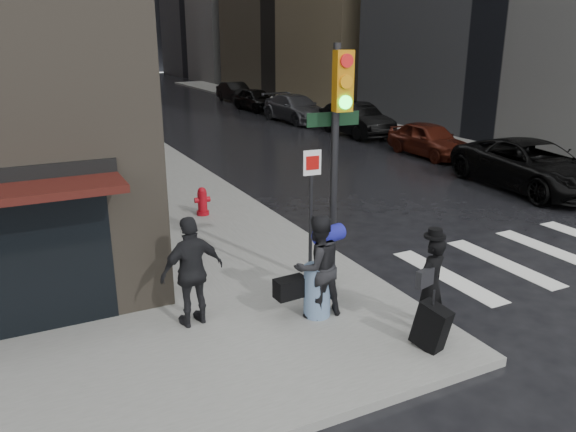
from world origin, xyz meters
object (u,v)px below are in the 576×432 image
object	(u,v)px
man_greycoat	(192,271)
parked_car_0	(532,165)
parked_car_3	(296,108)
parked_car_1	(429,139)
parked_car_2	(356,119)
man_jeans	(317,266)
traffic_light	(336,138)
fire_hydrant	(202,202)
man_overcoat	(431,291)
parked_car_4	(256,99)
parked_car_5	(235,92)

from	to	relation	value
man_greycoat	parked_car_0	world-z (taller)	man_greycoat
parked_car_3	man_greycoat	bearing A→B (deg)	-124.64
parked_car_1	parked_car_2	bearing A→B (deg)	90.20
man_jeans	parked_car_2	distance (m)	19.55
traffic_light	fire_hydrant	size ratio (longest dim) A/B	5.90
man_overcoat	parked_car_4	world-z (taller)	man_overcoat
parked_car_1	traffic_light	bearing A→B (deg)	-136.16
parked_car_0	parked_car_3	xyz separation A→B (m)	(0.12, 16.91, -0.03)
man_overcoat	parked_car_1	distance (m)	15.29
man_greycoat	traffic_light	distance (m)	3.40
parked_car_2	parked_car_4	xyz separation A→B (m)	(-0.56, 11.27, -0.06)
parked_car_0	parked_car_3	bearing A→B (deg)	95.39
fire_hydrant	parked_car_0	distance (m)	10.72
traffic_light	parked_car_5	world-z (taller)	traffic_light
man_overcoat	parked_car_0	xyz separation A→B (m)	(9.32, 6.08, -0.11)
man_jeans	parked_car_2	size ratio (longest dim) A/B	0.38
man_jeans	traffic_light	xyz separation A→B (m)	(0.79, 0.79, 2.01)
man_jeans	parked_car_3	bearing A→B (deg)	-120.26
man_greycoat	fire_hydrant	distance (m)	6.11
parked_car_2	parked_car_1	bearing A→B (deg)	-90.15
parked_car_1	parked_car_5	world-z (taller)	parked_car_5
traffic_light	parked_car_1	distance (m)	14.30
parked_car_1	man_greycoat	bearing A→B (deg)	-142.42
parked_car_2	parked_car_5	bearing A→B (deg)	90.18
man_greycoat	parked_car_0	xyz separation A→B (m)	(12.62, 4.05, -0.31)
traffic_light	fire_hydrant	bearing A→B (deg)	102.33
fire_hydrant	parked_car_5	size ratio (longest dim) A/B	0.18
fire_hydrant	parked_car_3	size ratio (longest dim) A/B	0.15
fire_hydrant	parked_car_3	bearing A→B (deg)	54.87
man_jeans	parked_car_2	bearing A→B (deg)	-128.91
parked_car_4	traffic_light	bearing A→B (deg)	-114.70
parked_car_2	parked_car_0	bearing A→B (deg)	-92.23
parked_car_3	man_overcoat	bearing A→B (deg)	-115.67
man_jeans	man_greycoat	size ratio (longest dim) A/B	0.96
man_overcoat	parked_car_4	bearing A→B (deg)	-123.57
parked_car_3	fire_hydrant	bearing A→B (deg)	-128.46
man_jeans	fire_hydrant	distance (m)	6.42
parked_car_2	parked_car_3	distance (m)	5.66
man_jeans	parked_car_0	xyz separation A→B (m)	(10.65, 4.71, -0.28)
man_greycoat	parked_car_2	size ratio (longest dim) A/B	0.39
traffic_light	parked_car_3	bearing A→B (deg)	69.36
parked_car_2	parked_car_5	xyz separation A→B (m)	(0.19, 16.91, -0.09)
traffic_light	parked_car_0	bearing A→B (deg)	26.66
man_greycoat	parked_car_3	xyz separation A→B (m)	(12.75, 20.95, -0.34)
man_overcoat	parked_car_1	xyz separation A→B (m)	(9.83, 11.71, -0.20)
man_greycoat	parked_car_5	size ratio (longest dim) A/B	0.44
fire_hydrant	parked_car_5	xyz separation A→B (m)	(11.37, 26.49, 0.22)
parked_car_3	parked_car_5	size ratio (longest dim) A/B	1.21
parked_car_0	parked_car_1	world-z (taller)	parked_car_0
parked_car_2	parked_car_5	distance (m)	16.91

